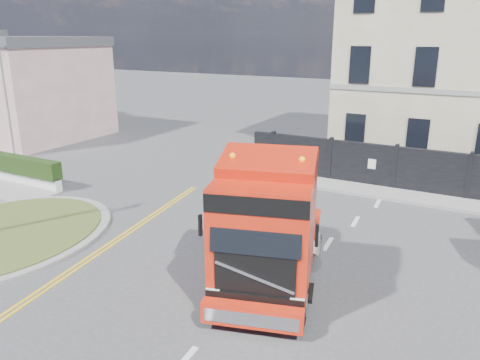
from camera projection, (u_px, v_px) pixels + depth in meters
The scene contains 7 objects.
ground at pixel (215, 247), 15.50m from camera, with size 120.00×120.00×0.00m, color #424244.
seaside_bldg_pink at pixel (28, 93), 31.24m from camera, with size 8.00×8.00×6.00m, color beige.
hoarding_fence at pixel (457, 176), 19.79m from camera, with size 18.80×0.25×2.00m.
georgian_building at pixel (470, 53), 24.91m from camera, with size 12.30×10.30×12.80m.
pavement_far at pixel (438, 201), 19.57m from camera, with size 20.00×1.60×0.12m, color gray.
truck at pixel (268, 232), 12.44m from camera, with size 4.05×6.80×3.83m.
lamppost_slim at pixel (5, 92), 25.43m from camera, with size 0.26×0.52×6.31m.
Camera 1 is at (7.46, -12.03, 6.75)m, focal length 35.00 mm.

